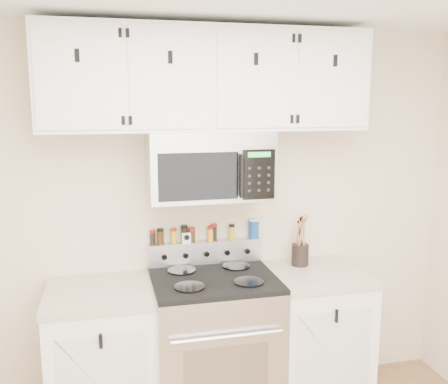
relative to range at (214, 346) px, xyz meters
name	(u,v)px	position (x,y,z in m)	size (l,w,h in m)	color
back_wall	(204,218)	(0.00, 0.32, 0.76)	(3.50, 0.01, 2.50)	beige
range	(214,346)	(0.00, 0.00, 0.00)	(0.76, 0.65, 1.10)	#B7B7BA
base_cabinet_left	(103,361)	(-0.69, 0.02, -0.03)	(0.64, 0.62, 0.92)	white
base_cabinet_right	(314,336)	(0.69, 0.02, -0.03)	(0.64, 0.62, 0.92)	white
microwave	(209,165)	(0.00, 0.13, 1.14)	(0.76, 0.44, 0.42)	#9E9EA3
upper_cabinets	(208,80)	(0.00, 0.15, 1.66)	(2.00, 0.35, 0.62)	white
utensil_crock	(300,253)	(0.64, 0.17, 0.52)	(0.12, 0.12, 0.34)	black
kitchen_timer	(186,237)	(-0.13, 0.28, 0.65)	(0.06, 0.05, 0.07)	white
salt_canister	(254,229)	(0.34, 0.28, 0.68)	(0.07, 0.07, 0.13)	navy
spice_jar_0	(153,237)	(-0.35, 0.28, 0.66)	(0.04, 0.04, 0.10)	black
spice_jar_1	(161,236)	(-0.30, 0.28, 0.67)	(0.04, 0.04, 0.10)	#3E260F
spice_jar_2	(174,236)	(-0.21, 0.28, 0.66)	(0.04, 0.04, 0.10)	gold
spice_jar_3	(184,234)	(-0.14, 0.28, 0.67)	(0.05, 0.05, 0.12)	black
spice_jar_4	(192,235)	(-0.09, 0.28, 0.66)	(0.04, 0.04, 0.10)	#3A250E
spice_jar_5	(211,234)	(0.04, 0.28, 0.66)	(0.04, 0.04, 0.10)	gold
spice_jar_6	(214,232)	(0.06, 0.28, 0.67)	(0.04, 0.04, 0.11)	black
spice_jar_7	(232,232)	(0.18, 0.28, 0.67)	(0.04, 0.04, 0.10)	gold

